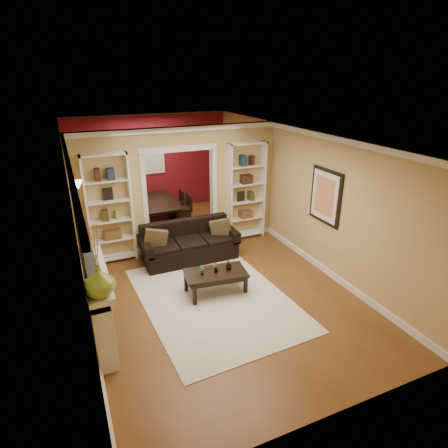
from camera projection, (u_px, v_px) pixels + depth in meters
name	position (u px, v px, depth m)	size (l,w,h in m)	color
floor	(200.00, 267.00, 7.73)	(8.00, 8.00, 0.00)	brown
ceiling	(196.00, 135.00, 6.72)	(8.00, 8.00, 0.00)	white
wall_back	(150.00, 163.00, 10.62)	(8.00, 8.00, 0.00)	tan
wall_front	(332.00, 324.00, 3.83)	(8.00, 8.00, 0.00)	tan
wall_left	(75.00, 223.00, 6.39)	(8.00, 8.00, 0.00)	tan
wall_right	(297.00, 192.00, 8.06)	(8.00, 8.00, 0.00)	tan
partition_wall	(180.00, 189.00, 8.24)	(4.50, 0.15, 2.70)	tan
red_back_panel	(151.00, 164.00, 10.61)	(4.44, 0.04, 2.64)	maroon
dining_window	(150.00, 157.00, 10.49)	(0.78, 0.03, 0.98)	#8CA5CC
area_rug	(214.00, 298.00, 6.67)	(2.39, 3.35, 0.01)	silver
sofa	(189.00, 242.00, 7.94)	(2.04, 0.88, 0.80)	black
pillow_left	(155.00, 239.00, 7.57)	(0.45, 0.13, 0.45)	brown
pillow_right	(221.00, 228.00, 8.11)	(0.43, 0.12, 0.43)	brown
coffee_table	(216.00, 282.00, 6.78)	(1.10, 0.59, 0.42)	black
plant_left	(202.00, 270.00, 6.57)	(0.10, 0.07, 0.18)	#336626
plant_center	(216.00, 268.00, 6.67)	(0.10, 0.08, 0.18)	#336626
plant_right	(229.00, 264.00, 6.76)	(0.12, 0.12, 0.21)	#336626
bookshelf_left	(110.00, 210.00, 7.60)	(0.90, 0.30, 2.30)	white
bookshelf_right	(246.00, 192.00, 8.75)	(0.90, 0.30, 2.30)	white
fireplace	(100.00, 305.00, 5.46)	(0.32, 1.70, 1.16)	white
vase	(99.00, 281.00, 4.58)	(0.39, 0.39, 0.40)	olive
mirror	(78.00, 230.00, 4.95)	(0.03, 0.95, 1.10)	silver
wall_sconce	(75.00, 187.00, 6.71)	(0.18, 0.18, 0.22)	#FFE0A5
framed_art	(325.00, 196.00, 7.12)	(0.04, 0.85, 1.05)	black
dining_table	(158.00, 212.00, 9.91)	(0.99, 1.78, 0.63)	black
dining_chair_nw	(140.00, 216.00, 9.42)	(0.39, 0.39, 0.79)	black
dining_chair_ne	(181.00, 209.00, 9.82)	(0.40, 0.40, 0.81)	black
dining_chair_sw	(135.00, 207.00, 9.91)	(0.44, 0.44, 0.88)	black
dining_chair_se	(175.00, 204.00, 10.35)	(0.37, 0.37, 0.75)	black
chandelier	(161.00, 147.00, 9.27)	(0.50, 0.50, 0.30)	#382319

